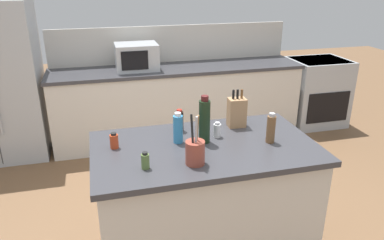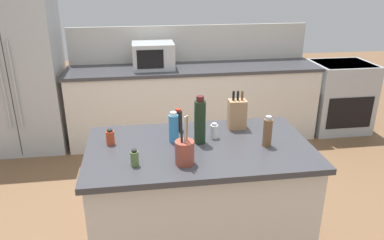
# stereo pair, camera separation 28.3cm
# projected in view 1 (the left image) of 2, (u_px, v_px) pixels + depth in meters

# --- Properties ---
(back_counter_run) EXTENTS (3.11, 0.66, 0.94)m
(back_counter_run) POSITION_uv_depth(u_px,v_px,m) (178.00, 103.00, 4.76)
(back_counter_run) COLOR beige
(back_counter_run) RESTS_ON ground_plane
(wall_backsplash) EXTENTS (3.07, 0.03, 0.46)m
(wall_backsplash) POSITION_uv_depth(u_px,v_px,m) (172.00, 44.00, 4.78)
(wall_backsplash) COLOR beige
(wall_backsplash) RESTS_ON back_counter_run
(kitchen_island) EXTENTS (1.52, 0.87, 0.94)m
(kitchen_island) POSITION_uv_depth(u_px,v_px,m) (204.00, 203.00, 2.72)
(kitchen_island) COLOR beige
(kitchen_island) RESTS_ON ground_plane
(range_oven) EXTENTS (0.76, 0.65, 0.92)m
(range_oven) POSITION_uv_depth(u_px,v_px,m) (316.00, 92.00, 5.22)
(range_oven) COLOR #ADB2B7
(range_oven) RESTS_ON ground_plane
(microwave) EXTENTS (0.49, 0.39, 0.31)m
(microwave) POSITION_uv_depth(u_px,v_px,m) (137.00, 57.00, 4.41)
(microwave) COLOR #ADB2B7
(microwave) RESTS_ON back_counter_run
(knife_block) EXTENTS (0.14, 0.11, 0.29)m
(knife_block) POSITION_uv_depth(u_px,v_px,m) (237.00, 112.00, 2.82)
(knife_block) COLOR #A87C54
(knife_block) RESTS_ON kitchen_island
(utensil_crock) EXTENTS (0.12, 0.12, 0.32)m
(utensil_crock) POSITION_uv_depth(u_px,v_px,m) (195.00, 152.00, 2.27)
(utensil_crock) COLOR brown
(utensil_crock) RESTS_ON kitchen_island
(soy_sauce_bottle) EXTENTS (0.06, 0.06, 0.17)m
(soy_sauce_bottle) POSITION_uv_depth(u_px,v_px,m) (179.00, 121.00, 2.75)
(soy_sauce_bottle) COLOR black
(soy_sauce_bottle) RESTS_ON kitchen_island
(dish_soap_bottle) EXTENTS (0.07, 0.07, 0.22)m
(dish_soap_bottle) POSITION_uv_depth(u_px,v_px,m) (178.00, 129.00, 2.55)
(dish_soap_bottle) COLOR #3384BC
(dish_soap_bottle) RESTS_ON kitchen_island
(pepper_grinder) EXTENTS (0.06, 0.06, 0.21)m
(pepper_grinder) POSITION_uv_depth(u_px,v_px,m) (271.00, 129.00, 2.55)
(pepper_grinder) COLOR brown
(pepper_grinder) RESTS_ON kitchen_island
(spice_jar_paprika) EXTENTS (0.06, 0.06, 0.11)m
(spice_jar_paprika) POSITION_uv_depth(u_px,v_px,m) (114.00, 141.00, 2.49)
(spice_jar_paprika) COLOR #B73D1E
(spice_jar_paprika) RESTS_ON kitchen_island
(spice_jar_oregano) EXTENTS (0.05, 0.05, 0.11)m
(spice_jar_oregano) POSITION_uv_depth(u_px,v_px,m) (145.00, 161.00, 2.23)
(spice_jar_oregano) COLOR #567038
(spice_jar_oregano) RESTS_ON kitchen_island
(wine_bottle) EXTENTS (0.08, 0.08, 0.34)m
(wine_bottle) POSITION_uv_depth(u_px,v_px,m) (205.00, 121.00, 2.53)
(wine_bottle) COLOR black
(wine_bottle) RESTS_ON kitchen_island
(salt_shaker) EXTENTS (0.05, 0.05, 0.11)m
(salt_shaker) POSITION_uv_depth(u_px,v_px,m) (217.00, 130.00, 2.65)
(salt_shaker) COLOR silver
(salt_shaker) RESTS_ON kitchen_island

